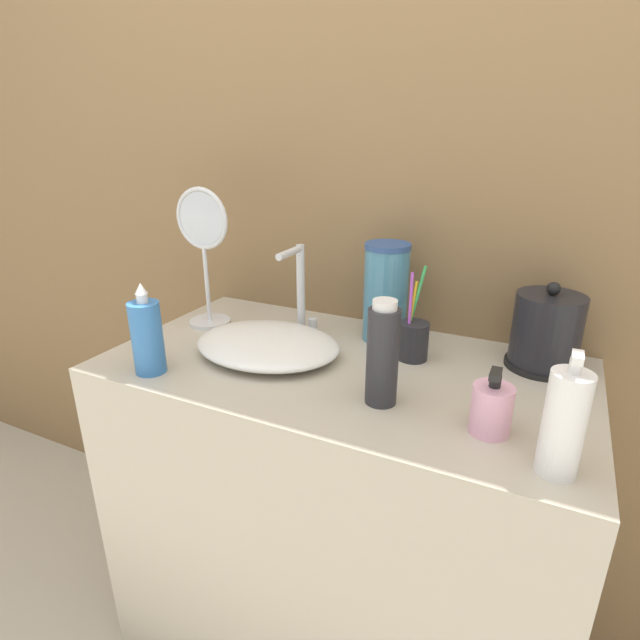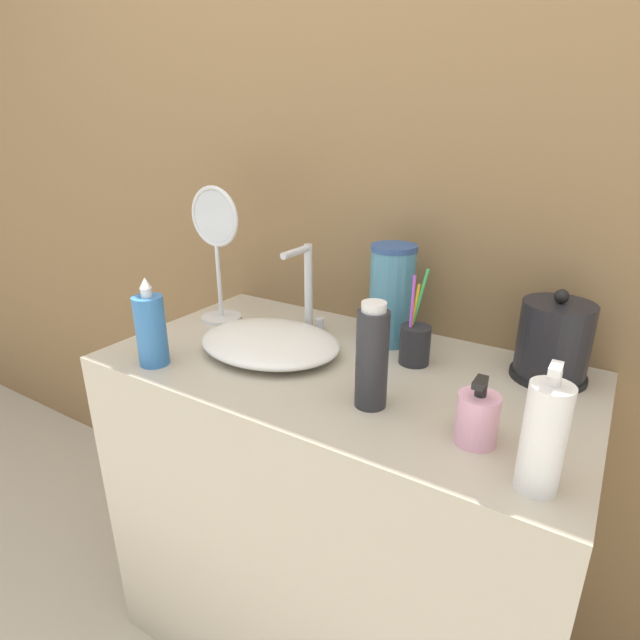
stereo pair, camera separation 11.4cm
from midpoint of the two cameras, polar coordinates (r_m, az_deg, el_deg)
wall_back at (r=1.33m, az=12.21°, el=16.90°), size 6.00×0.04×2.60m
vanity_counter at (r=1.40m, az=4.53°, el=-21.45°), size 1.10×0.59×0.87m
sink_basin at (r=1.21m, az=-3.08°, el=-2.59°), size 0.36×0.29×0.05m
faucet at (r=1.30m, az=1.08°, el=3.85°), size 0.06×0.12×0.23m
electric_kettle at (r=1.20m, az=27.62°, el=-2.47°), size 0.16×0.16×0.20m
toothbrush_cup at (r=1.18m, az=13.53°, el=-2.65°), size 0.07×0.07×0.22m
lotion_bottle at (r=0.83m, az=27.93°, el=-11.88°), size 0.06×0.06×0.21m
shampoo_bottle at (r=0.92m, az=21.02°, el=-10.49°), size 0.07×0.07×0.13m
mouthwash_bottle at (r=1.17m, az=-16.16°, el=-1.09°), size 0.07×0.07×0.21m
hand_cream_bottle at (r=0.96m, az=9.37°, el=-4.30°), size 0.06×0.06×0.21m
vanity_mirror at (r=1.39m, az=-9.44°, el=8.44°), size 0.16×0.11×0.37m
water_pitcher at (r=1.26m, az=10.79°, el=2.80°), size 0.11×0.11×0.25m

